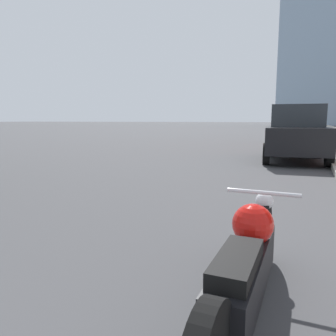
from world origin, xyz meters
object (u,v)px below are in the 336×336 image
Objects in this scene: motorcycle at (246,266)px; parked_car_white at (298,127)px; parked_car_red at (305,125)px; parked_car_black at (296,134)px.

parked_car_white is at bearing 91.07° from motorcycle.
parked_car_red is at bearing 85.35° from parked_car_white.
parked_car_white is (-0.39, 21.22, 0.51)m from motorcycle.
parked_car_red is (-0.13, 34.42, 0.45)m from motorcycle.
parked_car_white is 1.03× the size of parked_car_red.
parked_car_black is at bearing 90.50° from motorcycle.
parked_car_black is 0.93× the size of parked_car_red.
motorcycle is 0.59× the size of parked_car_black.
parked_car_white reaches higher than parked_car_red.
parked_car_white reaches higher than motorcycle.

